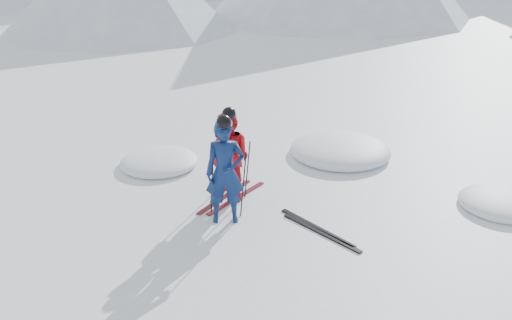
# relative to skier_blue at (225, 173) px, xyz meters

# --- Properties ---
(ground) EXTENTS (160.00, 160.00, 0.00)m
(ground) POSITION_rel_skier_blue_xyz_m (2.46, -0.20, -0.93)
(ground) COLOR white
(ground) RESTS_ON ground
(skier_blue) EXTENTS (0.79, 0.66, 1.87)m
(skier_blue) POSITION_rel_skier_blue_xyz_m (0.00, 0.00, 0.00)
(skier_blue) COLOR navy
(skier_blue) RESTS_ON ground
(skier_red) EXTENTS (1.01, 0.89, 1.73)m
(skier_red) POSITION_rel_skier_blue_xyz_m (-0.19, 0.86, -0.07)
(skier_red) COLOR red
(skier_red) RESTS_ON ground
(pole_blue_left) EXTENTS (0.12, 0.09, 1.24)m
(pole_blue_left) POSITION_rel_skier_blue_xyz_m (-0.30, 0.15, -0.31)
(pole_blue_left) COLOR black
(pole_blue_left) RESTS_ON ground
(pole_blue_right) EXTENTS (0.12, 0.07, 1.24)m
(pole_blue_right) POSITION_rel_skier_blue_xyz_m (0.25, 0.25, -0.31)
(pole_blue_right) COLOR black
(pole_blue_right) RESTS_ON ground
(pole_red_left) EXTENTS (0.12, 0.09, 1.15)m
(pole_red_left) POSITION_rel_skier_blue_xyz_m (-0.49, 1.11, -0.36)
(pole_red_left) COLOR black
(pole_red_left) RESTS_ON ground
(pole_red_right) EXTENTS (0.12, 0.08, 1.15)m
(pole_red_right) POSITION_rel_skier_blue_xyz_m (0.11, 1.01, -0.36)
(pole_red_right) COLOR black
(pole_red_right) RESTS_ON ground
(ski_worn_left) EXTENTS (0.57, 1.65, 0.03)m
(ski_worn_left) POSITION_rel_skier_blue_xyz_m (-0.31, 0.86, -0.92)
(ski_worn_left) COLOR black
(ski_worn_left) RESTS_ON ground
(ski_worn_right) EXTENTS (0.68, 1.62, 0.03)m
(ski_worn_right) POSITION_rel_skier_blue_xyz_m (-0.07, 0.86, -0.92)
(ski_worn_right) COLOR black
(ski_worn_right) RESTS_ON ground
(ski_loose_a) EXTENTS (1.46, 1.02, 0.03)m
(ski_loose_a) POSITION_rel_skier_blue_xyz_m (1.61, 0.14, -0.92)
(ski_loose_a) COLOR black
(ski_loose_a) RESTS_ON ground
(ski_loose_b) EXTENTS (1.49, 0.98, 0.03)m
(ski_loose_b) POSITION_rel_skier_blue_xyz_m (1.71, -0.01, -0.92)
(ski_loose_b) COLOR black
(ski_loose_b) RESTS_ON ground
(snow_lumps) EXTENTS (9.12, 6.02, 0.51)m
(snow_lumps) POSITION_rel_skier_blue_xyz_m (1.58, 2.66, -0.93)
(snow_lumps) COLOR white
(snow_lumps) RESTS_ON ground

